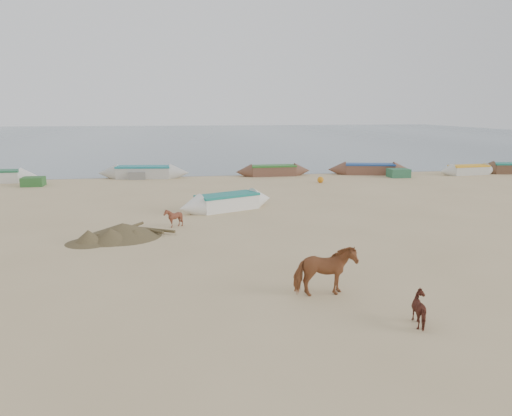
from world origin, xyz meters
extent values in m
plane|color=tan|center=(0.00, 0.00, 0.00)|extent=(140.00, 140.00, 0.00)
plane|color=slate|center=(0.00, 82.00, 0.01)|extent=(160.00, 160.00, 0.00)
imported|color=#945530|center=(0.68, -3.70, 0.71)|extent=(1.71, 0.82, 1.43)
imported|color=brown|center=(-3.47, 5.29, 0.42)|extent=(0.86, 0.78, 0.85)
imported|color=#5A281D|center=(2.45, -5.94, 0.40)|extent=(0.86, 0.94, 0.80)
cone|color=brown|center=(-5.51, 3.98, 0.28)|extent=(3.28, 3.28, 0.55)
cube|color=#2D602B|center=(-12.81, 18.90, 0.30)|extent=(1.40, 1.20, 0.60)
sphere|color=orange|center=(6.75, 17.20, 0.22)|extent=(0.44, 0.44, 0.44)
cube|color=slate|center=(-6.12, 21.31, 0.28)|extent=(1.20, 1.10, 0.56)
cube|color=#2D6544|center=(13.46, 19.10, 0.32)|extent=(1.50, 1.20, 0.64)
cube|color=#66625F|center=(22.53, 20.62, 0.30)|extent=(1.30, 1.20, 0.60)
camera|label=1|loc=(-3.32, -16.39, 5.12)|focal=35.00mm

